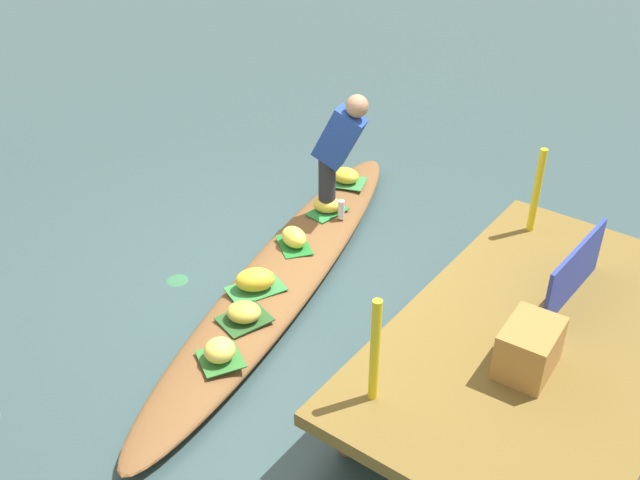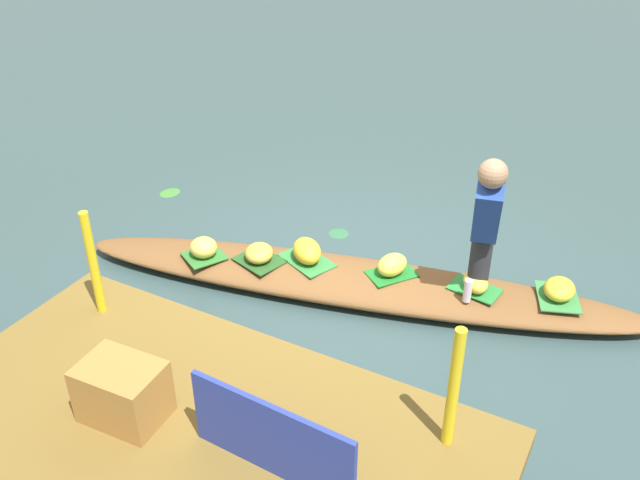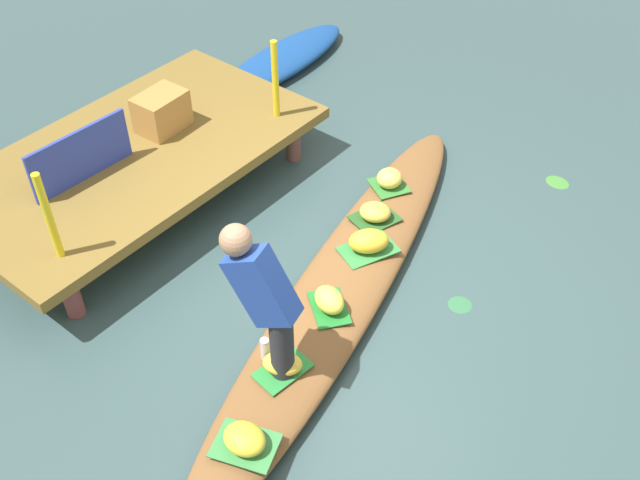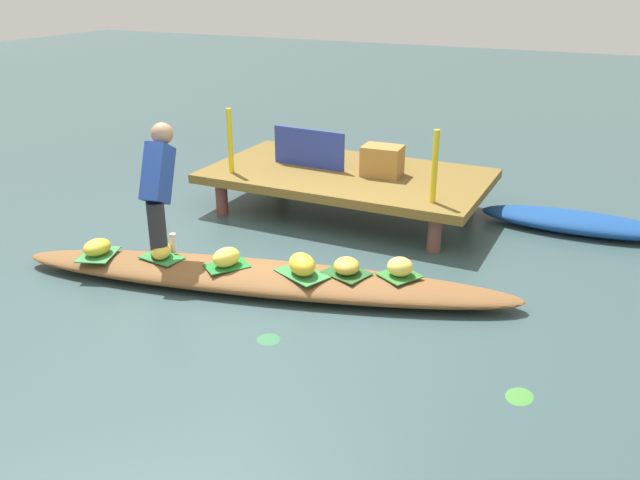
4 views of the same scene
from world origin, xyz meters
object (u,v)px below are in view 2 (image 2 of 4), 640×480
object	(u,v)px
banana_bunch_1	(259,253)
banana_bunch_4	(307,251)
vendor_person	(486,218)
banana_bunch_2	(476,281)
banana_bunch_5	(559,289)
banana_bunch_0	(204,247)
market_banner	(271,439)
water_bottle	(468,291)
produce_crate	(123,392)
vendor_boat	(353,281)
banana_bunch_3	(392,265)

from	to	relation	value
banana_bunch_1	banana_bunch_4	world-z (taller)	banana_bunch_4
banana_bunch_1	vendor_person	world-z (taller)	vendor_person
banana_bunch_2	banana_bunch_5	distance (m)	0.62
banana_bunch_0	market_banner	world-z (taller)	market_banner
banana_bunch_2	water_bottle	world-z (taller)	water_bottle
banana_bunch_0	banana_bunch_4	world-z (taller)	banana_bunch_4
produce_crate	banana_bunch_4	bearing A→B (deg)	-87.20
banana_bunch_0	banana_bunch_1	size ratio (longest dim) A/B	0.86
market_banner	produce_crate	distance (m)	0.91
vendor_boat	banana_bunch_0	xyz separation A→B (m)	(1.18, 0.38, 0.18)
banana_bunch_4	banana_bunch_3	bearing A→B (deg)	-167.95
banana_bunch_4	banana_bunch_5	bearing A→B (deg)	-166.66
banana_bunch_4	banana_bunch_0	bearing A→B (deg)	23.76
banana_bunch_2	water_bottle	bearing A→B (deg)	86.26
produce_crate	water_bottle	bearing A→B (deg)	-117.78
vendor_boat	market_banner	bearing A→B (deg)	91.98
vendor_boat	produce_crate	xyz separation A→B (m)	(0.29, 2.25, 0.55)
banana_bunch_3	banana_bunch_5	world-z (taller)	banana_bunch_3
water_bottle	market_banner	world-z (taller)	market_banner
vendor_boat	banana_bunch_1	world-z (taller)	banana_bunch_1
banana_bunch_2	produce_crate	size ratio (longest dim) A/B	0.61
banana_bunch_2	vendor_person	xyz separation A→B (m)	(-0.03, 0.09, 0.61)
banana_bunch_4	vendor_person	xyz separation A→B (m)	(-1.36, -0.16, 0.59)
banana_bunch_1	banana_bunch_0	bearing A→B (deg)	20.20
banana_bunch_0	vendor_person	world-z (taller)	vendor_person
banana_bunch_0	market_banner	bearing A→B (deg)	134.64
vendor_boat	vendor_person	size ratio (longest dim) A/B	3.82
water_bottle	vendor_person	bearing A→B (deg)	-120.90
water_bottle	banana_bunch_4	bearing A→B (deg)	3.80
banana_bunch_1	water_bottle	world-z (taller)	water_bottle
vendor_person	market_banner	xyz separation A→B (m)	(0.35, 2.32, -0.18)
vendor_boat	vendor_person	xyz separation A→B (m)	(-0.96, -0.12, 0.79)
vendor_boat	vendor_person	world-z (taller)	vendor_person
banana_bunch_3	market_banner	world-z (taller)	market_banner
banana_bunch_3	produce_crate	bearing A→B (deg)	76.22
banana_bunch_2	banana_bunch_4	world-z (taller)	banana_bunch_4
banana_bunch_0	produce_crate	distance (m)	2.10
banana_bunch_5	water_bottle	bearing A→B (deg)	31.63
banana_bunch_1	banana_bunch_4	distance (m)	0.39
water_bottle	produce_crate	xyz separation A→B (m)	(1.21, 2.30, 0.37)
banana_bunch_1	water_bottle	size ratio (longest dim) A/B	1.43
vendor_boat	produce_crate	world-z (taller)	produce_crate
banana_bunch_1	produce_crate	bearing A→B (deg)	102.55
banana_bunch_0	vendor_person	bearing A→B (deg)	-166.75
banana_bunch_5	produce_crate	size ratio (longest dim) A/B	0.64
water_bottle	banana_bunch_5	bearing A→B (deg)	-148.37
banana_bunch_3	water_bottle	distance (m)	0.63
water_bottle	produce_crate	world-z (taller)	produce_crate
banana_bunch_0	banana_bunch_3	distance (m)	1.54
banana_bunch_4	vendor_person	distance (m)	1.49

